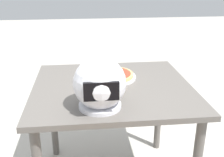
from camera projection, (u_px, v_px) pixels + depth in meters
dining_table at (112, 100)px, 1.67m from camera, size 0.93×0.85×0.72m
pizza_plate at (112, 77)px, 1.75m from camera, size 0.31×0.31×0.01m
pizza at (111, 74)px, 1.75m from camera, size 0.27×0.27×0.05m
motorcycle_helmet at (100, 84)px, 1.33m from camera, size 0.26×0.26×0.26m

